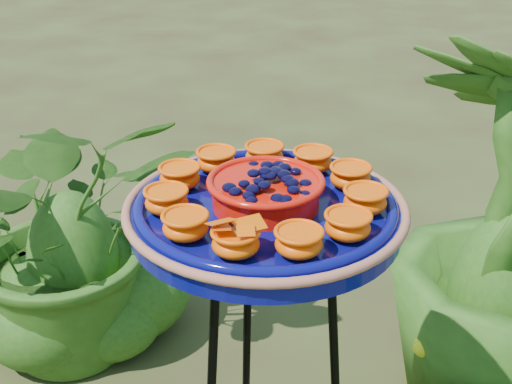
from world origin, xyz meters
TOP-DOWN VIEW (x-y plane):
  - feeder_dish at (0.05, -0.12)m, footprint 0.58×0.58m
  - shrub_back_left at (-0.62, 0.61)m, footprint 0.95×0.89m
  - shrub_back_right at (0.62, 0.54)m, footprint 0.85×0.85m

SIDE VIEW (x-z plane):
  - shrub_back_left at x=-0.62m, z-range 0.00..0.85m
  - shrub_back_right at x=0.62m, z-range 0.00..1.08m
  - feeder_dish at x=0.05m, z-range 0.87..0.98m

